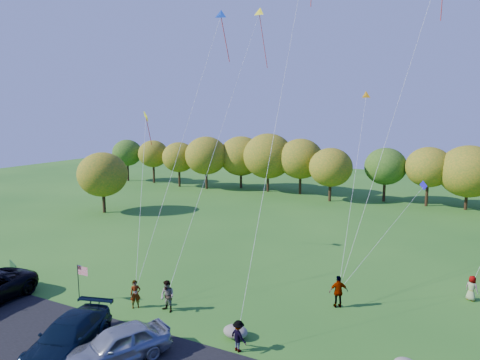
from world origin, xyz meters
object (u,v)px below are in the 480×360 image
object	(u,v)px
park_bench	(14,268)
flyer_c	(238,336)
minivan_navy	(68,336)
flyer_b	(167,296)
flyer_d	(339,292)
flyer_a	(135,294)
minivan_silver	(118,345)
flyer_e	(472,288)
trash_barrel	(20,279)

from	to	relation	value
park_bench	flyer_c	bearing A→B (deg)	17.84
minivan_navy	flyer_b	xyz separation A→B (m)	(1.58, 5.69, 0.06)
flyer_c	park_bench	bearing A→B (deg)	16.87
flyer_c	flyer_d	bearing A→B (deg)	-93.00
minivan_navy	flyer_d	xyz separation A→B (m)	(10.21, 10.71, 0.10)
minivan_navy	flyer_d	distance (m)	14.80
flyer_c	flyer_a	bearing A→B (deg)	11.03
minivan_navy	flyer_b	world-z (taller)	flyer_b
minivan_silver	flyer_a	distance (m)	5.64
minivan_silver	flyer_e	size ratio (longest dim) A/B	3.14
flyer_b	park_bench	xyz separation A→B (m)	(-13.01, -0.37, -0.42)
flyer_a	trash_barrel	bearing A→B (deg)	139.33
minivan_silver	park_bench	xyz separation A→B (m)	(-14.08, 4.84, -0.38)
flyer_c	trash_barrel	bearing A→B (deg)	19.63
minivan_navy	park_bench	world-z (taller)	minivan_navy
flyer_b	flyer_d	world-z (taller)	flyer_d
flyer_e	trash_barrel	world-z (taller)	flyer_e
minivan_navy	park_bench	bearing A→B (deg)	139.11
flyer_a	flyer_c	world-z (taller)	flyer_a
flyer_a	park_bench	distance (m)	11.05
minivan_silver	park_bench	bearing A→B (deg)	-173.03
trash_barrel	minivan_navy	bearing A→B (deg)	-24.70
flyer_d	trash_barrel	bearing A→B (deg)	-13.17
flyer_d	flyer_e	xyz separation A→B (m)	(7.01, 4.62, -0.19)
flyer_a	flyer_d	distance (m)	11.93
flyer_a	flyer_b	bearing A→B (deg)	-32.89
flyer_c	flyer_e	bearing A→B (deg)	-110.05
minivan_silver	flyer_d	distance (m)	12.73
minivan_navy	minivan_silver	size ratio (longest dim) A/B	1.14
minivan_silver	flyer_a	size ratio (longest dim) A/B	2.90
minivan_navy	park_bench	xyz separation A→B (m)	(-11.43, 5.32, -0.36)
flyer_d	trash_barrel	world-z (taller)	flyer_d
trash_barrel	park_bench	bearing A→B (deg)	153.87
flyer_b	park_bench	size ratio (longest dim) A/B	1.11
flyer_c	park_bench	distance (m)	18.60
flyer_b	flyer_e	distance (m)	18.38
flyer_b	flyer_e	world-z (taller)	flyer_b
flyer_b	minivan_navy	bearing A→B (deg)	-93.90
flyer_a	trash_barrel	distance (m)	9.15
flyer_c	flyer_d	xyz separation A→B (m)	(3.10, 6.85, 0.19)
minivan_navy	minivan_silver	xyz separation A→B (m)	(2.65, 0.47, 0.03)
flyer_c	park_bench	size ratio (longest dim) A/B	0.93
flyer_a	flyer_e	world-z (taller)	flyer_a
flyer_d	flyer_e	bearing A→B (deg)	-177.65
flyer_d	park_bench	bearing A→B (deg)	-17.04
flyer_d	trash_barrel	size ratio (longest dim) A/B	2.33
flyer_e	trash_barrel	size ratio (longest dim) A/B	1.87
flyer_b	park_bench	bearing A→B (deg)	-166.75
minivan_silver	trash_barrel	world-z (taller)	minivan_silver
flyer_c	flyer_d	world-z (taller)	flyer_d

